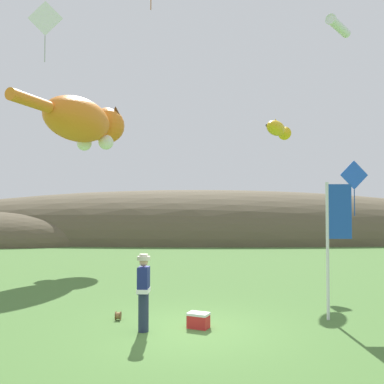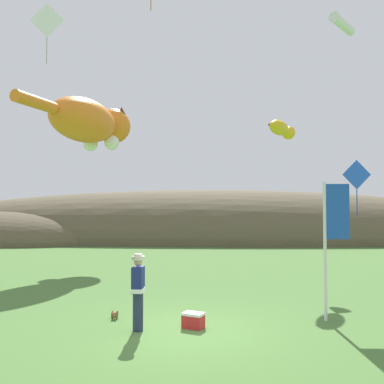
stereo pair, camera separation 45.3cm
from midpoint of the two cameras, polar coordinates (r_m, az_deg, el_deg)
ground_plane at (r=10.40m, az=-1.60°, el=-18.00°), size 120.00×120.00×0.00m
distant_hill_ridge at (r=37.12m, az=-2.52°, el=-6.43°), size 59.17×15.27×8.70m
festival_attendant at (r=10.20m, az=-7.78°, el=-12.79°), size 0.30×0.43×1.77m
kite_spool at (r=11.46m, az=-10.98°, el=-15.88°), size 0.14×0.22×0.22m
picnic_cooler at (r=10.56m, az=-0.42°, el=-16.74°), size 0.58×0.49×0.36m
festival_banner_pole at (r=11.48m, az=17.34°, el=-4.84°), size 0.66×0.08×3.50m
kite_giant_cat at (r=22.82m, az=-14.66°, el=9.01°), size 3.69×8.23×2.58m
kite_fish_windsock at (r=17.98m, az=10.63°, el=8.25°), size 1.49×2.21×0.67m
kite_tube_streamer at (r=19.35m, az=18.27°, el=20.26°), size 1.45×1.70×0.44m
kite_diamond_white at (r=16.30m, az=-19.79°, el=20.92°), size 1.18×0.06×2.08m
kite_diamond_blue at (r=15.59m, az=20.03°, el=2.06°), size 1.00×0.15×1.91m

